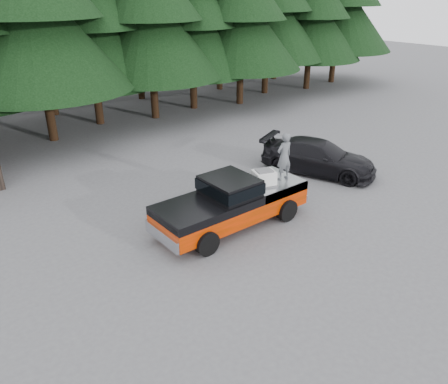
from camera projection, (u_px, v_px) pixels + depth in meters
ground at (226, 236)px, 15.33m from camera, size 120.00×120.00×0.00m
pickup_truck at (232, 209)px, 15.74m from camera, size 6.00×2.04×1.33m
truck_cab at (230, 186)px, 15.27m from camera, size 1.66×1.90×0.59m
air_compressor at (264, 178)px, 15.94m from camera, size 0.93×0.85×0.53m
man_on_bed at (284, 157)px, 16.16m from camera, size 0.69×0.47×1.81m
parked_car at (318, 157)px, 20.29m from camera, size 4.06×5.72×1.54m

